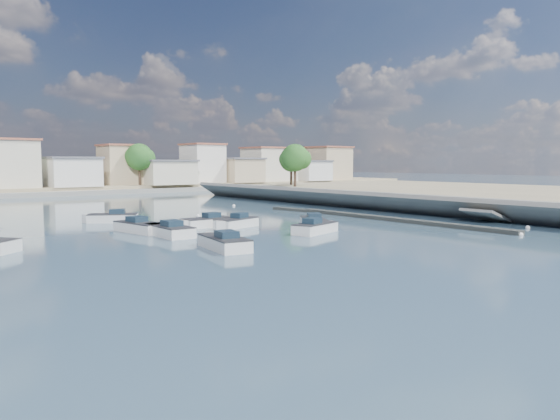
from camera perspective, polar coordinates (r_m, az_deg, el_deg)
name	(u,v)px	position (r m, az deg, el deg)	size (l,w,h in m)	color
ground	(186,205)	(73.84, -9.83, 0.48)	(400.00, 400.00, 0.00)	#2F495E
seawall_walkway	(441,205)	(65.17, 16.48, 0.54)	(5.00, 90.00, 1.80)	slate
seawall_embankment	(537,198)	(83.56, 25.26, 1.17)	(49.65, 90.00, 2.90)	slate
breakwater	(373,217)	(56.10, 9.71, -0.76)	(2.00, 31.02, 0.35)	black
far_shore_land	(69,187)	(122.22, -21.21, 2.30)	(160.00, 40.00, 1.40)	gray
far_shore_quay	(104,192)	(102.26, -17.91, 1.77)	(160.00, 2.50, 0.80)	slate
far_town	(146,166)	(111.57, -13.79, 4.45)	(113.01, 12.80, 8.35)	beige
shore_trees	(154,160)	(102.56, -13.04, 5.15)	(74.56, 38.32, 7.92)	#38281E
motorboat_a	(222,243)	(36.61, -6.03, -3.44)	(2.78, 5.71, 1.48)	silver
motorboat_b	(313,222)	(48.79, 3.43, -1.31)	(3.91, 4.79, 1.48)	silver
motorboat_c	(205,223)	(48.71, -7.85, -1.36)	(5.22, 2.13, 1.48)	silver
motorboat_d	(235,224)	(48.01, -4.76, -1.42)	(4.86, 3.03, 1.48)	silver
motorboat_e	(167,231)	(43.71, -11.69, -2.14)	(2.10, 5.81, 1.48)	silver
motorboat_f	(110,218)	(54.61, -17.34, -0.85)	(4.89, 3.86, 1.48)	silver
motorboat_g	(142,228)	(46.08, -14.20, -1.82)	(2.84, 5.88, 1.48)	silver
motorboat_h	(317,228)	(44.56, 3.85, -1.91)	(5.11, 3.11, 1.48)	silver
mooring_buoys	(332,219)	(55.15, 5.44, -0.93)	(18.17, 38.43, 0.40)	silver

